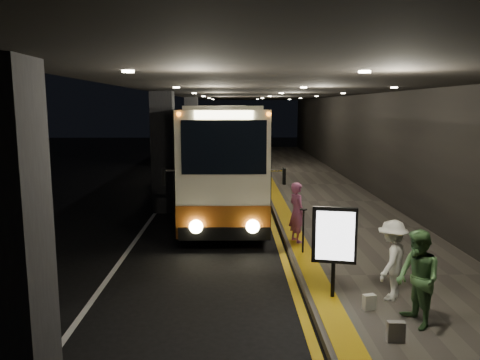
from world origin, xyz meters
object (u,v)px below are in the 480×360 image
object	(u,v)px
bag_polka	(396,332)
bag_plain	(369,302)
coach_main	(227,160)
passenger_boarding	(297,212)
coach_second	(232,141)
passenger_waiting_green	(418,279)
stanchion_post	(303,231)
passenger_waiting_white	(392,260)
coach_third	(230,128)
info_sign	(334,237)

from	to	relation	value
bag_polka	bag_plain	xyz separation A→B (m)	(-0.08, 1.20, -0.03)
coach_main	passenger_boarding	size ratio (longest dim) A/B	7.27
coach_main	coach_second	bearing A→B (deg)	89.59
passenger_waiting_green	stanchion_post	world-z (taller)	passenger_waiting_green
coach_second	passenger_waiting_white	xyz separation A→B (m)	(3.15, -21.42, -0.74)
coach_third	bag_polka	size ratio (longest dim) A/B	36.40
passenger_waiting_green	coach_second	bearing A→B (deg)	178.50
coach_third	stanchion_post	xyz separation A→B (m)	(2.05, -33.02, -1.11)
coach_main	bag_plain	size ratio (longest dim) A/B	42.83
passenger_waiting_green	passenger_waiting_white	size ratio (longest dim) A/B	1.06
bag_plain	info_sign	world-z (taller)	info_sign
coach_third	passenger_boarding	world-z (taller)	coach_third
coach_main	passenger_waiting_white	size ratio (longest dim) A/B	7.74
passenger_waiting_white	bag_plain	world-z (taller)	passenger_waiting_white
coach_third	info_sign	distance (m)	35.90
coach_main	stanchion_post	size ratio (longest dim) A/B	10.62
coach_second	stanchion_post	size ratio (longest dim) A/B	9.81
bag_polka	passenger_boarding	bearing A→B (deg)	98.52
coach_second	passenger_boarding	world-z (taller)	coach_second
coach_third	passenger_waiting_green	xyz separation A→B (m)	(3.39, -37.03, -0.85)
stanchion_post	passenger_waiting_green	bearing A→B (deg)	-71.49
coach_main	bag_polka	distance (m)	11.42
coach_third	passenger_boarding	bearing A→B (deg)	-89.39
passenger_waiting_white	bag_polka	distance (m)	1.86
coach_second	info_sign	size ratio (longest dim) A/B	6.19
coach_main	info_sign	distance (m)	9.46
passenger_waiting_green	stanchion_post	size ratio (longest dim) A/B	1.46
coach_second	bag_polka	world-z (taller)	coach_second
coach_main	stanchion_post	bearing A→B (deg)	-72.19
passenger_waiting_white	stanchion_post	bearing A→B (deg)	-121.17
passenger_waiting_white	bag_plain	distance (m)	0.98
coach_second	info_sign	world-z (taller)	coach_second
coach_second	passenger_boarding	bearing A→B (deg)	-87.97
stanchion_post	info_sign	bearing A→B (deg)	-86.52
passenger_waiting_white	bag_polka	size ratio (longest dim) A/B	4.66
bag_polka	bag_plain	bearing A→B (deg)	93.77
passenger_boarding	stanchion_post	world-z (taller)	passenger_boarding
passenger_waiting_green	bag_polka	xyz separation A→B (m)	(-0.54, -0.56, -0.67)
passenger_boarding	stanchion_post	bearing A→B (deg)	159.20
coach_main	passenger_waiting_green	bearing A→B (deg)	-71.80
coach_main	bag_polka	size ratio (longest dim) A/B	36.07
coach_second	info_sign	bearing A→B (deg)	-88.49
bag_plain	stanchion_post	world-z (taller)	stanchion_post
passenger_waiting_green	bag_polka	size ratio (longest dim) A/B	4.96
bag_polka	bag_plain	size ratio (longest dim) A/B	1.19
bag_plain	stanchion_post	bearing A→B (deg)	102.17
passenger_waiting_green	bag_plain	xyz separation A→B (m)	(-0.62, 0.64, -0.69)
coach_third	bag_polka	world-z (taller)	coach_third
bag_polka	coach_main	bearing A→B (deg)	104.43
passenger_boarding	bag_plain	xyz separation A→B (m)	(0.76, -4.38, -0.69)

